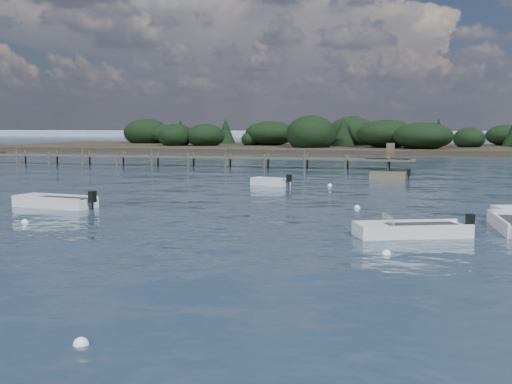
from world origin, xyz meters
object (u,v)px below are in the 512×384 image
(dinghy_mid_grey, at_px, (55,204))
(dinghy_mid_white_a, at_px, (411,232))
(tender_far_white, at_px, (270,183))
(jetty, at_px, (155,157))
(tender_far_grey_b, at_px, (388,177))

(dinghy_mid_grey, xyz_separation_m, dinghy_mid_white_a, (19.12, -4.57, -0.02))
(tender_far_white, bearing_deg, dinghy_mid_grey, -118.52)
(jetty, bearing_deg, tender_far_white, -47.56)
(tender_far_white, bearing_deg, tender_far_grey_b, 44.53)
(tender_far_grey_b, bearing_deg, tender_far_white, -135.47)
(tender_far_grey_b, height_order, jetty, jetty)
(tender_far_white, xyz_separation_m, dinghy_mid_white_a, (10.68, -20.10, -0.01))
(tender_far_grey_b, distance_m, jetty, 28.65)
(jetty, bearing_deg, dinghy_mid_grey, -74.83)
(tender_far_grey_b, bearing_deg, jetty, 156.10)
(dinghy_mid_grey, height_order, tender_far_grey_b, dinghy_mid_grey)
(tender_far_grey_b, xyz_separation_m, tender_far_white, (-8.20, -8.06, -0.00))
(tender_far_white, distance_m, dinghy_mid_white_a, 22.77)
(tender_far_white, height_order, dinghy_mid_white_a, dinghy_mid_white_a)
(dinghy_mid_grey, relative_size, dinghy_mid_white_a, 1.02)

